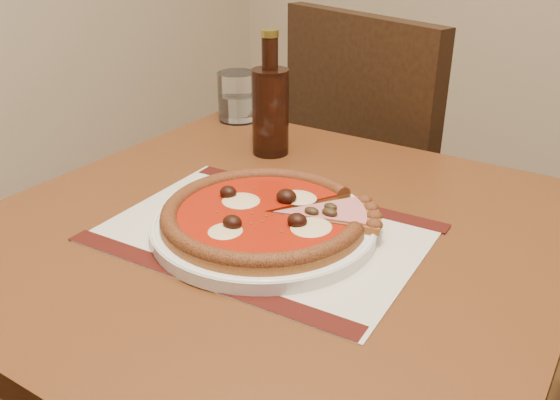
% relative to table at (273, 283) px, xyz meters
% --- Properties ---
extents(table, '(0.82, 0.82, 0.75)m').
position_rel_table_xyz_m(table, '(0.00, 0.00, 0.00)').
color(table, brown).
rests_on(table, ground).
extents(chair_far, '(0.58, 0.58, 0.96)m').
position_rel_table_xyz_m(chair_far, '(-0.12, 0.66, -0.10)').
color(chair_far, black).
rests_on(chair_far, ground).
extents(placemat, '(0.45, 0.33, 0.00)m').
position_rel_table_xyz_m(placemat, '(0.01, -0.03, 0.10)').
color(placemat, beige).
rests_on(placemat, table).
extents(plate, '(0.31, 0.31, 0.02)m').
position_rel_table_xyz_m(plate, '(0.01, -0.03, 0.11)').
color(plate, white).
rests_on(plate, placemat).
extents(pizza, '(0.28, 0.28, 0.04)m').
position_rel_table_xyz_m(pizza, '(0.01, -0.03, 0.13)').
color(pizza, '#A25F27').
rests_on(pizza, plate).
extents(ham_slice, '(0.14, 0.12, 0.02)m').
position_rel_table_xyz_m(ham_slice, '(0.09, 0.04, 0.13)').
color(ham_slice, '#A25F27').
rests_on(ham_slice, plate).
extents(water_glass, '(0.11, 0.11, 0.10)m').
position_rel_table_xyz_m(water_glass, '(-0.33, 0.35, 0.15)').
color(water_glass, white).
rests_on(water_glass, table).
extents(bottle, '(0.07, 0.07, 0.22)m').
position_rel_table_xyz_m(bottle, '(-0.16, 0.23, 0.19)').
color(bottle, black).
rests_on(bottle, table).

